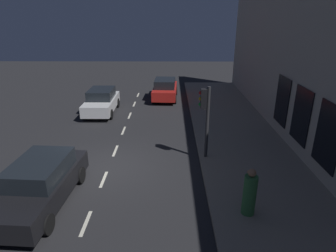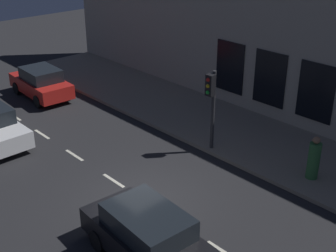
{
  "view_description": "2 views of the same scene",
  "coord_description": "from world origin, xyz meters",
  "px_view_note": "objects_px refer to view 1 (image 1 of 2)",
  "views": [
    {
      "loc": [
        2.67,
        -10.95,
        6.18
      ],
      "look_at": [
        2.57,
        0.58,
        1.7
      ],
      "focal_mm": 30.77,
      "sensor_mm": 36.0,
      "label": 1
    },
    {
      "loc": [
        -8.2,
        -10.15,
        8.76
      ],
      "look_at": [
        2.56,
        1.49,
        1.4
      ],
      "focal_mm": 49.27,
      "sensor_mm": 36.0,
      "label": 2
    }
  ],
  "objects_px": {
    "parked_car_0": "(165,89)",
    "parked_car_2": "(102,101)",
    "traffic_light": "(205,110)",
    "parked_car_1": "(40,183)",
    "pedestrian_0": "(250,194)"
  },
  "relations": [
    {
      "from": "parked_car_2",
      "to": "traffic_light",
      "type": "bearing_deg",
      "value": 132.18
    },
    {
      "from": "traffic_light",
      "to": "parked_car_0",
      "type": "relative_size",
      "value": 0.8
    },
    {
      "from": "parked_car_1",
      "to": "parked_car_2",
      "type": "xyz_separation_m",
      "value": [
        -0.14,
        9.95,
        -0.0
      ]
    },
    {
      "from": "parked_car_1",
      "to": "pedestrian_0",
      "type": "height_order",
      "value": "pedestrian_0"
    },
    {
      "from": "parked_car_1",
      "to": "traffic_light",
      "type": "bearing_deg",
      "value": -147.61
    },
    {
      "from": "traffic_light",
      "to": "parked_car_2",
      "type": "relative_size",
      "value": 0.8
    },
    {
      "from": "traffic_light",
      "to": "parked_car_1",
      "type": "height_order",
      "value": "traffic_light"
    },
    {
      "from": "parked_car_0",
      "to": "parked_car_1",
      "type": "height_order",
      "value": "same"
    },
    {
      "from": "parked_car_1",
      "to": "parked_car_2",
      "type": "relative_size",
      "value": 1.15
    },
    {
      "from": "parked_car_0",
      "to": "parked_car_1",
      "type": "relative_size",
      "value": 0.87
    },
    {
      "from": "parked_car_1",
      "to": "pedestrian_0",
      "type": "bearing_deg",
      "value": 177.63
    },
    {
      "from": "parked_car_0",
      "to": "pedestrian_0",
      "type": "bearing_deg",
      "value": -75.61
    },
    {
      "from": "parked_car_0",
      "to": "parked_car_2",
      "type": "relative_size",
      "value": 1.01
    },
    {
      "from": "parked_car_1",
      "to": "parked_car_2",
      "type": "distance_m",
      "value": 9.95
    },
    {
      "from": "parked_car_0",
      "to": "pedestrian_0",
      "type": "height_order",
      "value": "pedestrian_0"
    }
  ]
}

